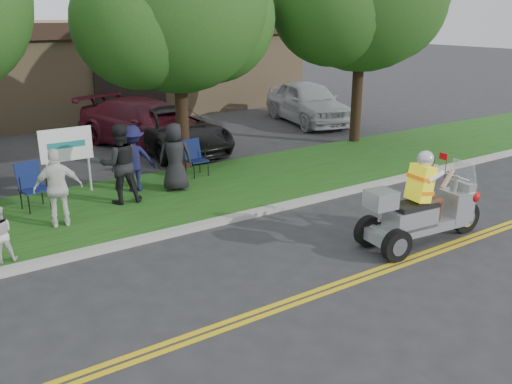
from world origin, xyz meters
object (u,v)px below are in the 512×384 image
parked_car_far_right (308,102)px  lawn_chair_a (31,183)px  lawn_chair_b (194,155)px  spectator_adult_mid (120,164)px  trike_scooter (421,212)px  parked_car_right (146,124)px  parked_car_mid (173,130)px  spectator_adult_right (58,188)px

parked_car_far_right → lawn_chair_a: bearing=-145.5°
lawn_chair_b → spectator_adult_mid: size_ratio=0.53×
trike_scooter → parked_car_right: (-1.21, 10.66, 0.13)m
trike_scooter → spectator_adult_mid: 6.75m
trike_scooter → parked_car_right: size_ratio=0.53×
lawn_chair_b → parked_car_mid: parked_car_mid is taller
lawn_chair_b → parked_car_right: bearing=79.5°
trike_scooter → parked_car_right: bearing=102.3°
lawn_chair_a → lawn_chair_b: size_ratio=1.07×
spectator_adult_mid → parked_car_far_right: bearing=-140.0°
parked_car_mid → parked_car_far_right: size_ratio=1.01×
spectator_adult_mid → spectator_adult_right: bearing=35.3°
spectator_adult_mid → spectator_adult_right: spectator_adult_mid is taller
trike_scooter → parked_car_right: 10.73m
lawn_chair_b → spectator_adult_mid: spectator_adult_mid is taller
lawn_chair_a → parked_car_mid: parked_car_mid is taller
lawn_chair_b → lawn_chair_a: bearing=178.9°
parked_car_right → trike_scooter: bearing=-102.6°
lawn_chair_a → parked_car_far_right: 12.81m
lawn_chair_b → parked_car_right: 4.23m
spectator_adult_right → parked_car_right: (4.46, 6.01, -0.14)m
parked_car_far_right → spectator_adult_mid: bearing=-138.5°
lawn_chair_b → trike_scooter: bearing=-81.3°
trike_scooter → lawn_chair_b: bearing=109.7°
parked_car_mid → parked_car_right: bearing=112.4°
lawn_chair_b → spectator_adult_right: spectator_adult_right is taller
parked_car_right → parked_car_far_right: size_ratio=1.09×
lawn_chair_b → parked_car_mid: (0.85, 3.11, 0.04)m
trike_scooter → spectator_adult_right: size_ratio=1.76×
trike_scooter → lawn_chair_b: trike_scooter is taller
trike_scooter → parked_car_far_right: trike_scooter is taller
lawn_chair_a → parked_car_right: parked_car_right is taller
trike_scooter → spectator_adult_right: bearing=146.4°
trike_scooter → spectator_adult_mid: spectator_adult_mid is taller
parked_car_mid → spectator_adult_right: bearing=-135.4°
parked_car_right → parked_car_far_right: bearing=-17.2°
parked_car_mid → spectator_adult_mid: bearing=-128.7°
parked_car_mid → parked_car_right: 1.20m
spectator_adult_mid → parked_car_mid: (3.32, 4.19, -0.33)m
spectator_adult_right → parked_car_mid: size_ratio=0.33×
parked_car_right → parked_car_far_right: parked_car_far_right is taller
parked_car_mid → parked_car_far_right: (6.74, 1.35, 0.15)m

